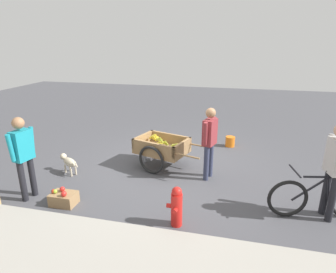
# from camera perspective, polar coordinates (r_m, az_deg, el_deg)

# --- Properties ---
(ground_plane) EXTENTS (24.00, 24.00, 0.00)m
(ground_plane) POSITION_cam_1_polar(r_m,az_deg,el_deg) (6.69, 0.80, -6.22)
(ground_plane) COLOR #47474C
(fruit_cart) EXTENTS (1.80, 1.22, 0.74)m
(fruit_cart) POSITION_cam_1_polar(r_m,az_deg,el_deg) (6.61, -1.18, -2.38)
(fruit_cart) COLOR #937047
(fruit_cart) RESTS_ON ground
(vendor_person) EXTENTS (0.29, 0.54, 1.52)m
(vendor_person) POSITION_cam_1_polar(r_m,az_deg,el_deg) (5.96, 8.17, -0.23)
(vendor_person) COLOR #333851
(vendor_person) RESTS_ON ground
(bicycle) EXTENTS (1.64, 0.52, 0.85)m
(bicycle) POSITION_cam_1_polar(r_m,az_deg,el_deg) (5.41, 27.49, -10.67)
(bicycle) COLOR black
(bicycle) RESTS_ON ground
(cyclist_person) EXTENTS (0.26, 0.55, 1.61)m
(cyclist_person) POSITION_cam_1_polar(r_m,az_deg,el_deg) (5.23, 29.99, -4.61)
(cyclist_person) COLOR black
(cyclist_person) RESTS_ON ground
(dog) EXTENTS (0.60, 0.40, 0.40)m
(dog) POSITION_cam_1_polar(r_m,az_deg,el_deg) (6.70, -18.92, -4.71)
(dog) COLOR beige
(dog) RESTS_ON ground
(fire_hydrant) EXTENTS (0.25, 0.25, 0.67)m
(fire_hydrant) POSITION_cam_1_polar(r_m,az_deg,el_deg) (4.64, 1.67, -13.58)
(fire_hydrant) COLOR red
(fire_hydrant) RESTS_ON ground
(plastic_bucket) EXTENTS (0.25, 0.25, 0.28)m
(plastic_bucket) POSITION_cam_1_polar(r_m,az_deg,el_deg) (8.14, 12.10, -0.97)
(plastic_bucket) COLOR orange
(plastic_bucket) RESTS_ON ground
(apple_crate) EXTENTS (0.44, 0.32, 0.32)m
(apple_crate) POSITION_cam_1_polar(r_m,az_deg,el_deg) (5.58, -19.84, -11.34)
(apple_crate) COLOR #99754C
(apple_crate) RESTS_ON ground
(bystander_person) EXTENTS (0.25, 0.56, 1.55)m
(bystander_person) POSITION_cam_1_polar(r_m,az_deg,el_deg) (5.73, -26.62, -2.67)
(bystander_person) COLOR black
(bystander_person) RESTS_ON ground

